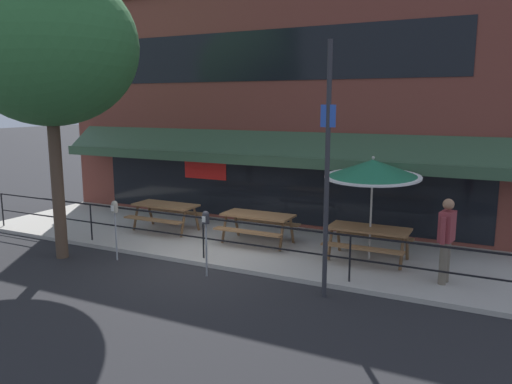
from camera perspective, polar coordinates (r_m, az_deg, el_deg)
The scene contains 13 objects.
ground_plane at distance 11.50m, azimuth -6.80°, elevation -8.37°, with size 120.00×120.00×0.00m, color #232326.
patio_deck at distance 13.12m, azimuth -1.98°, elevation -5.72°, with size 15.00×4.00×0.10m, color #ADA89E.
restaurant_building at distance 14.61m, azimuth 2.15°, elevation 9.67°, with size 15.00×1.60×7.08m.
patio_railing at distance 11.52m, azimuth -6.06°, elevation -4.18°, with size 13.84×0.04×0.97m.
picnic_table_left at distance 14.12m, azimuth -10.28°, elevation -2.00°, with size 1.80×1.42×0.76m.
picnic_table_centre at distance 12.66m, azimuth 0.22°, elevation -3.24°, with size 1.80×1.42×0.76m.
picnic_table_right at distance 11.59m, azimuth 12.77°, elevation -4.76°, with size 1.80×1.42×0.76m.
patio_umbrella_right at distance 11.43m, azimuth 13.20°, elevation 2.55°, with size 2.14×2.14×2.38m.
pedestrian_walking at distance 10.50m, azimuth 20.92°, elevation -4.76°, with size 0.31×0.61×1.71m.
parking_meter_near at distance 11.96m, azimuth -15.83°, elevation -2.25°, with size 0.15×0.16×1.42m.
parking_meter_far at distance 10.50m, azimuth -5.75°, elevation -3.62°, with size 0.15×0.16×1.42m.
street_sign_pole at distance 9.17m, azimuth 8.13°, elevation 2.45°, with size 0.28×0.09×4.73m.
street_tree_curbside at distance 12.31m, azimuth -22.70°, elevation 16.24°, with size 4.16×3.74×7.27m.
Camera 1 is at (6.04, -9.08, 3.64)m, focal length 35.00 mm.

